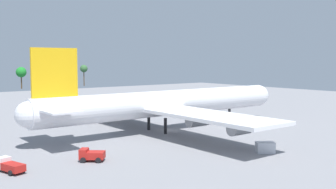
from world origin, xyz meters
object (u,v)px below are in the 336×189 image
(fuel_truck, at_px, (91,155))
(safety_cone_nose, at_px, (266,119))
(pushback_tractor, at_px, (9,165))
(cargo_container_fore, at_px, (265,148))
(cargo_airplane, at_px, (166,104))

(fuel_truck, height_order, safety_cone_nose, fuel_truck)
(pushback_tractor, xyz_separation_m, safety_cone_nose, (71.71, 9.41, -0.69))
(fuel_truck, bearing_deg, cargo_container_fore, -27.06)
(fuel_truck, bearing_deg, pushback_tractor, 172.32)
(cargo_container_fore, relative_size, safety_cone_nose, 5.79)
(cargo_container_fore, height_order, safety_cone_nose, cargo_container_fore)
(fuel_truck, bearing_deg, safety_cone_nose, 10.62)
(fuel_truck, xyz_separation_m, safety_cone_nose, (59.18, 11.09, -0.74))
(cargo_container_fore, xyz_separation_m, safety_cone_nose, (32.15, 24.90, -0.65))
(cargo_airplane, xyz_separation_m, fuel_truck, (-26.89, -14.83, -5.32))
(cargo_airplane, relative_size, pushback_tractor, 12.77)
(pushback_tractor, bearing_deg, cargo_airplane, 18.44)
(pushback_tractor, relative_size, safety_cone_nose, 8.55)
(pushback_tractor, height_order, safety_cone_nose, pushback_tractor)
(fuel_truck, distance_m, safety_cone_nose, 60.22)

